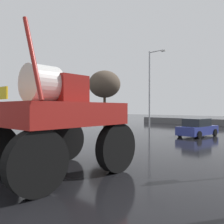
{
  "coord_description": "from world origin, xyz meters",
  "views": [
    {
      "loc": [
        7.87,
        3.57,
        2.36
      ],
      "look_at": [
        0.63,
        11.1,
        2.2
      ],
      "focal_mm": 37.03,
      "sensor_mm": 36.0,
      "label": 1
    }
  ],
  "objects_px": {
    "sedan_ahead": "(197,128)",
    "oversize_sprayer": "(55,118)",
    "streetlight_far_left": "(151,85)",
    "bare_tree_left": "(105,84)",
    "traffic_signal_near_left": "(65,101)"
  },
  "relations": [
    {
      "from": "sedan_ahead",
      "to": "oversize_sprayer",
      "type": "bearing_deg",
      "value": -171.39
    },
    {
      "from": "oversize_sprayer",
      "to": "streetlight_far_left",
      "type": "distance_m",
      "value": 20.99
    },
    {
      "from": "sedan_ahead",
      "to": "streetlight_far_left",
      "type": "bearing_deg",
      "value": 64.97
    },
    {
      "from": "streetlight_far_left",
      "to": "bare_tree_left",
      "type": "xyz_separation_m",
      "value": [
        -0.97,
        -6.85,
        -0.32
      ]
    },
    {
      "from": "traffic_signal_near_left",
      "to": "oversize_sprayer",
      "type": "bearing_deg",
      "value": -37.42
    },
    {
      "from": "oversize_sprayer",
      "to": "bare_tree_left",
      "type": "height_order",
      "value": "bare_tree_left"
    },
    {
      "from": "streetlight_far_left",
      "to": "sedan_ahead",
      "type": "bearing_deg",
      "value": -29.69
    },
    {
      "from": "sedan_ahead",
      "to": "traffic_signal_near_left",
      "type": "xyz_separation_m",
      "value": [
        -4.7,
        -10.05,
        2.15
      ]
    },
    {
      "from": "traffic_signal_near_left",
      "to": "streetlight_far_left",
      "type": "xyz_separation_m",
      "value": [
        -3.06,
        14.47,
        2.29
      ]
    },
    {
      "from": "streetlight_far_left",
      "to": "oversize_sprayer",
      "type": "bearing_deg",
      "value": -65.06
    },
    {
      "from": "streetlight_far_left",
      "to": "bare_tree_left",
      "type": "relative_size",
      "value": 1.49
    },
    {
      "from": "traffic_signal_near_left",
      "to": "bare_tree_left",
      "type": "bearing_deg",
      "value": 117.85
    },
    {
      "from": "traffic_signal_near_left",
      "to": "streetlight_far_left",
      "type": "bearing_deg",
      "value": 101.94
    },
    {
      "from": "traffic_signal_near_left",
      "to": "streetlight_far_left",
      "type": "distance_m",
      "value": 14.97
    },
    {
      "from": "traffic_signal_near_left",
      "to": "bare_tree_left",
      "type": "relative_size",
      "value": 0.63
    }
  ]
}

